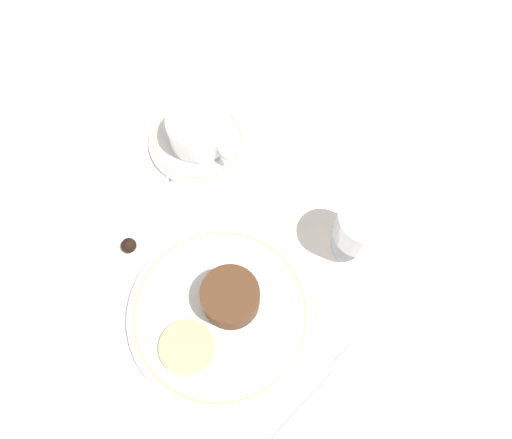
# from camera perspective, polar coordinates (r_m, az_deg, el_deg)

# --- Properties ---
(ground_plane) EXTENTS (3.00, 3.00, 0.00)m
(ground_plane) POSITION_cam_1_polar(r_m,az_deg,el_deg) (0.72, -1.76, -8.72)
(ground_plane) COLOR white
(dinner_plate) EXTENTS (0.26, 0.26, 0.01)m
(dinner_plate) POSITION_cam_1_polar(r_m,az_deg,el_deg) (0.71, -4.13, -10.64)
(dinner_plate) COLOR white
(dinner_plate) RESTS_ON ground_plane
(saucer) EXTENTS (0.16, 0.16, 0.01)m
(saucer) POSITION_cam_1_polar(r_m,az_deg,el_deg) (0.82, -6.68, 8.91)
(saucer) COLOR white
(saucer) RESTS_ON ground_plane
(coffee_cup) EXTENTS (0.12, 0.09, 0.05)m
(coffee_cup) POSITION_cam_1_polar(r_m,az_deg,el_deg) (0.79, -6.62, 10.17)
(coffee_cup) COLOR white
(coffee_cup) RESTS_ON saucer
(spoon) EXTENTS (0.04, 0.12, 0.00)m
(spoon) POSITION_cam_1_polar(r_m,az_deg,el_deg) (0.79, -4.74, 6.91)
(spoon) COLOR silver
(spoon) RESTS_ON saucer
(wine_glass) EXTENTS (0.08, 0.08, 0.11)m
(wine_glass) POSITION_cam_1_polar(r_m,az_deg,el_deg) (0.69, 12.07, -0.77)
(wine_glass) COLOR silver
(wine_glass) RESTS_ON ground_plane
(fork) EXTENTS (0.02, 0.18, 0.01)m
(fork) POSITION_cam_1_polar(r_m,az_deg,el_deg) (0.70, 7.56, -18.51)
(fork) COLOR silver
(fork) RESTS_ON ground_plane
(dessert_cake) EXTENTS (0.08, 0.08, 0.05)m
(dessert_cake) POSITION_cam_1_polar(r_m,az_deg,el_deg) (0.68, -3.19, -8.62)
(dessert_cake) COLOR #4C2D19
(dessert_cake) RESTS_ON dinner_plate
(pineapple_slice) EXTENTS (0.07, 0.07, 0.01)m
(pineapple_slice) POSITION_cam_1_polar(r_m,az_deg,el_deg) (0.69, -7.91, -14.24)
(pineapple_slice) COLOR #EFE075
(pineapple_slice) RESTS_ON dinner_plate
(chocolate_truffle) EXTENTS (0.02, 0.02, 0.02)m
(chocolate_truffle) POSITION_cam_1_polar(r_m,az_deg,el_deg) (0.75, -14.34, -2.88)
(chocolate_truffle) COLOR black
(chocolate_truffle) RESTS_ON ground_plane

